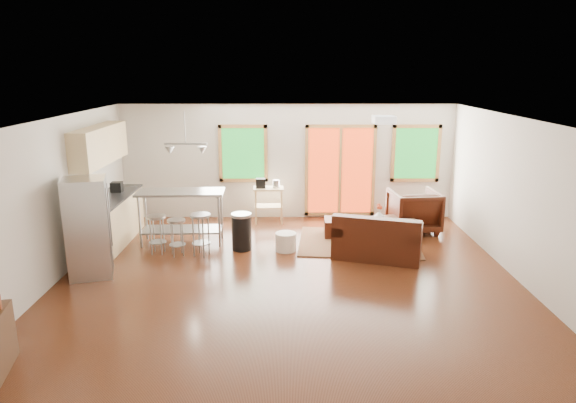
{
  "coord_description": "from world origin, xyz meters",
  "views": [
    {
      "loc": [
        -0.03,
        -8.0,
        3.35
      ],
      "look_at": [
        0.0,
        0.3,
        1.2
      ],
      "focal_mm": 32.0,
      "sensor_mm": 36.0,
      "label": 1
    }
  ],
  "objects_px": {
    "loveseat": "(377,240)",
    "island": "(181,207)",
    "refrigerator": "(88,228)",
    "armchair": "(414,209)",
    "coffee_table": "(389,222)",
    "ottoman": "(338,228)",
    "kitchen_cart": "(268,193)",
    "rug": "(358,242)"
  },
  "relations": [
    {
      "from": "loveseat",
      "to": "island",
      "type": "distance_m",
      "value": 3.82
    },
    {
      "from": "loveseat",
      "to": "refrigerator",
      "type": "xyz_separation_m",
      "value": [
        -4.91,
        -0.82,
        0.5
      ]
    },
    {
      "from": "armchair",
      "to": "island",
      "type": "height_order",
      "value": "island"
    },
    {
      "from": "loveseat",
      "to": "coffee_table",
      "type": "xyz_separation_m",
      "value": [
        0.42,
        1.06,
        0.03
      ]
    },
    {
      "from": "armchair",
      "to": "ottoman",
      "type": "distance_m",
      "value": 1.69
    },
    {
      "from": "armchair",
      "to": "island",
      "type": "distance_m",
      "value": 4.81
    },
    {
      "from": "armchair",
      "to": "island",
      "type": "xyz_separation_m",
      "value": [
        -4.74,
        -0.74,
        0.24
      ]
    },
    {
      "from": "ottoman",
      "to": "refrigerator",
      "type": "bearing_deg",
      "value": -154.67
    },
    {
      "from": "loveseat",
      "to": "refrigerator",
      "type": "height_order",
      "value": "refrigerator"
    },
    {
      "from": "coffee_table",
      "to": "ottoman",
      "type": "xyz_separation_m",
      "value": [
        -1.02,
        0.16,
        -0.17
      ]
    },
    {
      "from": "armchair",
      "to": "refrigerator",
      "type": "distance_m",
      "value": 6.4
    },
    {
      "from": "loveseat",
      "to": "armchair",
      "type": "bearing_deg",
      "value": 73.71
    },
    {
      "from": "ottoman",
      "to": "refrigerator",
      "type": "relative_size",
      "value": 0.33
    },
    {
      "from": "coffee_table",
      "to": "island",
      "type": "bearing_deg",
      "value": -176.52
    },
    {
      "from": "loveseat",
      "to": "kitchen_cart",
      "type": "distance_m",
      "value": 3.04
    },
    {
      "from": "rug",
      "to": "coffee_table",
      "type": "distance_m",
      "value": 0.79
    },
    {
      "from": "ottoman",
      "to": "kitchen_cart",
      "type": "distance_m",
      "value": 1.84
    },
    {
      "from": "rug",
      "to": "island",
      "type": "relative_size",
      "value": 1.37
    },
    {
      "from": "ottoman",
      "to": "refrigerator",
      "type": "xyz_separation_m",
      "value": [
        -4.3,
        -2.04,
        0.65
      ]
    },
    {
      "from": "rug",
      "to": "ottoman",
      "type": "xyz_separation_m",
      "value": [
        -0.37,
        0.43,
        0.17
      ]
    },
    {
      "from": "loveseat",
      "to": "armchair",
      "type": "xyz_separation_m",
      "value": [
        1.03,
        1.55,
        0.16
      ]
    },
    {
      "from": "loveseat",
      "to": "rug",
      "type": "bearing_deg",
      "value": 123.52
    },
    {
      "from": "island",
      "to": "rug",
      "type": "bearing_deg",
      "value": -0.4
    },
    {
      "from": "rug",
      "to": "kitchen_cart",
      "type": "height_order",
      "value": "kitchen_cart"
    },
    {
      "from": "refrigerator",
      "to": "kitchen_cart",
      "type": "height_order",
      "value": "refrigerator"
    },
    {
      "from": "rug",
      "to": "loveseat",
      "type": "xyz_separation_m",
      "value": [
        0.23,
        -0.78,
        0.32
      ]
    },
    {
      "from": "armchair",
      "to": "refrigerator",
      "type": "xyz_separation_m",
      "value": [
        -5.93,
        -2.37,
        0.34
      ]
    },
    {
      "from": "loveseat",
      "to": "refrigerator",
      "type": "bearing_deg",
      "value": -153.26
    },
    {
      "from": "coffee_table",
      "to": "loveseat",
      "type": "bearing_deg",
      "value": -111.73
    },
    {
      "from": "armchair",
      "to": "coffee_table",
      "type": "bearing_deg",
      "value": 32.95
    },
    {
      "from": "loveseat",
      "to": "coffee_table",
      "type": "relative_size",
      "value": 1.5
    },
    {
      "from": "refrigerator",
      "to": "armchair",
      "type": "bearing_deg",
      "value": 5.82
    },
    {
      "from": "coffee_table",
      "to": "ottoman",
      "type": "bearing_deg",
      "value": 171.22
    },
    {
      "from": "loveseat",
      "to": "island",
      "type": "bearing_deg",
      "value": -175.02
    },
    {
      "from": "island",
      "to": "armchair",
      "type": "bearing_deg",
      "value": 8.9
    },
    {
      "from": "loveseat",
      "to": "ottoman",
      "type": "height_order",
      "value": "loveseat"
    },
    {
      "from": "armchair",
      "to": "kitchen_cart",
      "type": "xyz_separation_m",
      "value": [
        -3.1,
        0.64,
        0.2
      ]
    },
    {
      "from": "coffee_table",
      "to": "armchair",
      "type": "height_order",
      "value": "armchair"
    },
    {
      "from": "armchair",
      "to": "kitchen_cart",
      "type": "bearing_deg",
      "value": -17.65
    },
    {
      "from": "coffee_table",
      "to": "refrigerator",
      "type": "height_order",
      "value": "refrigerator"
    },
    {
      "from": "coffee_table",
      "to": "island",
      "type": "relative_size",
      "value": 0.69
    },
    {
      "from": "rug",
      "to": "island",
      "type": "xyz_separation_m",
      "value": [
        -3.49,
        0.02,
        0.72
      ]
    }
  ]
}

